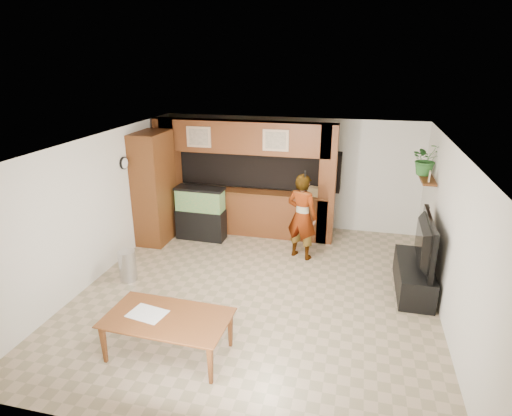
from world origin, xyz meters
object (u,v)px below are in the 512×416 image
(pantry_cabinet, at_px, (154,188))
(television, at_px, (418,241))
(aquarium, at_px, (201,214))
(person, at_px, (302,216))
(dining_table, at_px, (168,337))

(pantry_cabinet, distance_m, television, 5.45)
(aquarium, relative_size, person, 0.68)
(aquarium, xyz_separation_m, dining_table, (0.97, -3.91, -0.29))
(pantry_cabinet, xyz_separation_m, dining_table, (1.91, -3.62, -0.91))
(pantry_cabinet, relative_size, television, 1.62)
(dining_table, bearing_deg, television, 39.22)
(pantry_cabinet, height_order, dining_table, pantry_cabinet)
(person, distance_m, dining_table, 3.79)
(television, relative_size, dining_table, 0.88)
(aquarium, relative_size, television, 0.81)
(aquarium, height_order, person, person)
(pantry_cabinet, bearing_deg, aquarium, 17.41)
(aquarium, distance_m, television, 4.61)
(dining_table, bearing_deg, aquarium, 105.81)
(person, bearing_deg, television, 178.28)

